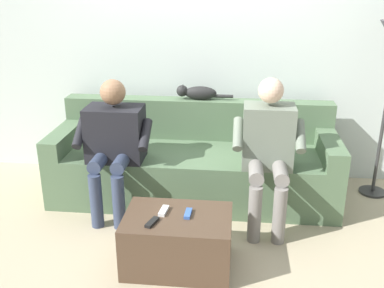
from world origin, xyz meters
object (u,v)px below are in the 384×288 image
Objects in this scene: cat_on_backrest at (197,93)px; coffee_table at (178,241)px; person_right_seated at (114,139)px; remote_black at (152,222)px; person_left_seated at (268,144)px; remote_blue at (188,213)px; couch at (194,164)px; remote_white at (164,211)px.

coffee_table is at bearing 90.20° from cat_on_backrest.
person_right_seated is 8.63× the size of remote_black.
person_left_seated is at bearing 153.79° from remote_black.
remote_blue is at bearing 50.29° from person_left_seated.
couch is at bearing -174.23° from remote_blue.
cat_on_backrest reaches higher than remote_blue.
couch is 19.75× the size of remote_blue.
coffee_table is 5.77× the size of remote_blue.
coffee_table is 1.05m from person_right_seated.
remote_black is (0.76, 0.79, -0.27)m from person_left_seated.
coffee_table is 0.64× the size of person_right_seated.
person_right_seated is at bearing 30.94° from couch.
couch is 0.65m from cat_on_backrest.
remote_black is (0.15, 1.47, -0.49)m from cat_on_backrest.
cat_on_backrest is at bearing -174.79° from remote_blue.
remote_black is at bearing 36.04° from coffee_table.
person_left_seated is at bearing 142.43° from remote_blue.
couch is 0.80m from person_right_seated.
cat_on_backrest is at bearing -133.09° from person_right_seated.
remote_blue is (-0.68, 0.69, -0.26)m from person_right_seated.
cat_on_backrest is at bearing -167.91° from remote_black.
remote_white is (0.71, 0.64, -0.27)m from person_left_seated.
remote_white is at bearing 84.49° from couch.
couch is at bearing -169.46° from remote_black.
couch is 3.42× the size of coffee_table.
coffee_table is 1.53m from cat_on_backrest.
remote_white is (-0.51, 0.67, -0.26)m from person_right_seated.
cat_on_backrest reaches higher than remote_black.
remote_white is at bearing 85.87° from cat_on_backrest.
cat_on_backrest is 1.43m from remote_blue.
remote_blue is at bearing 134.63° from person_right_seated.
coffee_table is at bearing 130.63° from person_right_seated.
remote_black is at bearing 84.36° from cat_on_backrest.
coffee_table is 0.23m from remote_white.
person_right_seated reaches higher than couch.
remote_blue is at bearing 139.53° from remote_black.
person_right_seated reaches higher than remote_black.
remote_white reaches higher than remote_black.
cat_on_backrest is 4.16× the size of remote_blue.
person_right_seated reaches higher than cat_on_backrest.
person_right_seated reaches higher than coffee_table.
cat_on_backrest is at bearing -89.05° from couch.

